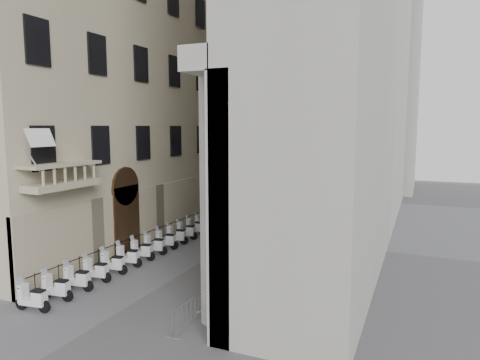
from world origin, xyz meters
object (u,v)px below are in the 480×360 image
at_px(info_kiosk, 216,211).
at_px(pedestrian_b, 304,198).
at_px(security_tent, 240,181).
at_px(street_lamp, 225,159).
at_px(pedestrian_a, 270,214).
at_px(scooter_0, 34,311).

distance_m(info_kiosk, pedestrian_b, 11.20).
distance_m(security_tent, street_lamp, 5.35).
distance_m(street_lamp, pedestrian_a, 5.91).
xyz_separation_m(street_lamp, pedestrian_a, (3.36, 1.51, -4.62)).
xyz_separation_m(pedestrian_a, pedestrian_b, (0.31, 9.50, -0.03)).
height_order(scooter_0, pedestrian_b, pedestrian_b).
distance_m(info_kiosk, pedestrian_a, 4.75).
height_order(scooter_0, security_tent, security_tent).
xyz_separation_m(info_kiosk, pedestrian_b, (5.03, 10.01, -0.00)).
bearing_deg(scooter_0, pedestrian_a, -18.93).
height_order(security_tent, info_kiosk, security_tent).
bearing_deg(security_tent, pedestrian_a, -37.78).
height_order(pedestrian_a, pedestrian_b, pedestrian_a).
height_order(security_tent, street_lamp, street_lamp).
bearing_deg(security_tent, street_lamp, -80.71).
height_order(street_lamp, info_kiosk, street_lamp).
relative_size(street_lamp, pedestrian_a, 5.31).
xyz_separation_m(security_tent, pedestrian_a, (4.13, -3.20, -2.20)).
relative_size(scooter_0, street_lamp, 0.17).
distance_m(scooter_0, info_kiosk, 19.43).
height_order(street_lamp, pedestrian_b, street_lamp).
bearing_deg(street_lamp, pedestrian_b, 60.46).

